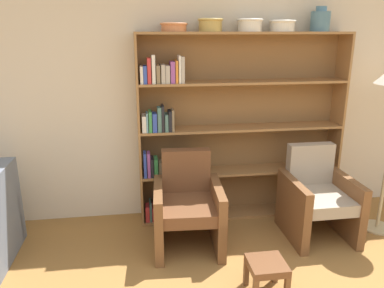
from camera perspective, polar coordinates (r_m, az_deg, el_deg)
wall_back at (r=4.15m, az=5.34°, el=7.86°), size 12.00×0.06×2.75m
bookshelf at (r=4.06m, az=4.94°, el=2.11°), size 2.22×0.30×2.01m
bowl_terracotta at (r=3.81m, az=-2.78°, el=17.45°), size 0.27×0.27×0.08m
bowl_sage at (r=3.86m, az=2.81°, el=17.77°), size 0.25×0.25×0.12m
bowl_brass at (r=3.96m, az=8.82°, el=17.58°), size 0.26×0.26×0.12m
bowl_slate at (r=4.07m, az=13.62°, el=17.20°), size 0.27×0.27×0.11m
vase_tall at (r=4.23m, az=18.97°, el=17.36°), size 0.20×0.20×0.25m
armchair_leather at (r=3.65m, az=-0.65°, el=-9.45°), size 0.68×0.72×0.90m
armchair_cushioned at (r=4.03m, az=18.55°, el=-7.75°), size 0.64×0.68×0.90m
footstool at (r=3.16m, az=11.32°, el=-18.13°), size 0.29×0.29×0.29m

